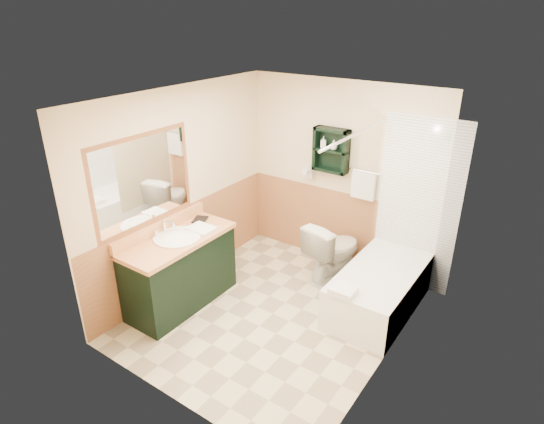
{
  "coord_description": "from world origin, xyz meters",
  "views": [
    {
      "loc": [
        2.38,
        -3.45,
        3.17
      ],
      "look_at": [
        -0.15,
        0.2,
        1.15
      ],
      "focal_mm": 30.0,
      "sensor_mm": 36.0,
      "label": 1
    }
  ],
  "objects_px": {
    "vanity_book": "(193,212)",
    "soap_bottle_a": "(323,145)",
    "hair_dryer": "(310,172)",
    "bathtub": "(380,289)",
    "wall_shelf": "(331,150)",
    "soap_bottle_b": "(334,146)",
    "toilet": "(333,251)",
    "vanity": "(180,271)"
  },
  "relations": [
    {
      "from": "wall_shelf",
      "to": "soap_bottle_b",
      "type": "height_order",
      "value": "wall_shelf"
    },
    {
      "from": "vanity",
      "to": "soap_bottle_b",
      "type": "bearing_deg",
      "value": 62.8
    },
    {
      "from": "bathtub",
      "to": "toilet",
      "type": "height_order",
      "value": "toilet"
    },
    {
      "from": "wall_shelf",
      "to": "soap_bottle_a",
      "type": "distance_m",
      "value": 0.12
    },
    {
      "from": "vanity_book",
      "to": "wall_shelf",
      "type": "bearing_deg",
      "value": 28.36
    },
    {
      "from": "bathtub",
      "to": "hair_dryer",
      "type": "bearing_deg",
      "value": 154.4
    },
    {
      "from": "bathtub",
      "to": "vanity_book",
      "type": "bearing_deg",
      "value": -159.76
    },
    {
      "from": "bathtub",
      "to": "vanity_book",
      "type": "xyz_separation_m",
      "value": [
        -2.08,
        -0.77,
        0.7
      ]
    },
    {
      "from": "wall_shelf",
      "to": "hair_dryer",
      "type": "height_order",
      "value": "wall_shelf"
    },
    {
      "from": "hair_dryer",
      "to": "vanity_book",
      "type": "height_order",
      "value": "hair_dryer"
    },
    {
      "from": "toilet",
      "to": "soap_bottle_b",
      "type": "xyz_separation_m",
      "value": [
        -0.25,
        0.34,
        1.23
      ]
    },
    {
      "from": "bathtub",
      "to": "soap_bottle_a",
      "type": "xyz_separation_m",
      "value": [
        -1.13,
        0.6,
        1.35
      ]
    },
    {
      "from": "vanity",
      "to": "vanity_book",
      "type": "bearing_deg",
      "value": 110.65
    },
    {
      "from": "soap_bottle_a",
      "to": "soap_bottle_b",
      "type": "height_order",
      "value": "soap_bottle_b"
    },
    {
      "from": "vanity_book",
      "to": "soap_bottle_b",
      "type": "distance_m",
      "value": 1.88
    },
    {
      "from": "soap_bottle_a",
      "to": "wall_shelf",
      "type": "bearing_deg",
      "value": 2.66
    },
    {
      "from": "vanity",
      "to": "hair_dryer",
      "type": "bearing_deg",
      "value": 72.1
    },
    {
      "from": "toilet",
      "to": "soap_bottle_a",
      "type": "bearing_deg",
      "value": -27.67
    },
    {
      "from": "hair_dryer",
      "to": "bathtub",
      "type": "height_order",
      "value": "hair_dryer"
    },
    {
      "from": "toilet",
      "to": "vanity_book",
      "type": "relative_size",
      "value": 3.81
    },
    {
      "from": "bathtub",
      "to": "soap_bottle_a",
      "type": "distance_m",
      "value": 1.86
    },
    {
      "from": "wall_shelf",
      "to": "vanity",
      "type": "xyz_separation_m",
      "value": [
        -0.89,
        -1.82,
        -1.13
      ]
    },
    {
      "from": "vanity",
      "to": "soap_bottle_b",
      "type": "relative_size",
      "value": 11.1
    },
    {
      "from": "soap_bottle_b",
      "to": "wall_shelf",
      "type": "bearing_deg",
      "value": 172.13
    },
    {
      "from": "vanity",
      "to": "vanity_book",
      "type": "height_order",
      "value": "vanity_book"
    },
    {
      "from": "hair_dryer",
      "to": "vanity",
      "type": "xyz_separation_m",
      "value": [
        -0.59,
        -1.84,
        -0.78
      ]
    },
    {
      "from": "hair_dryer",
      "to": "toilet",
      "type": "height_order",
      "value": "hair_dryer"
    },
    {
      "from": "vanity_book",
      "to": "vanity",
      "type": "bearing_deg",
      "value": -93.44
    },
    {
      "from": "wall_shelf",
      "to": "vanity_book",
      "type": "height_order",
      "value": "wall_shelf"
    },
    {
      "from": "wall_shelf",
      "to": "soap_bottle_a",
      "type": "xyz_separation_m",
      "value": [
        -0.11,
        -0.01,
        0.05
      ]
    },
    {
      "from": "hair_dryer",
      "to": "soap_bottle_a",
      "type": "xyz_separation_m",
      "value": [
        0.19,
        -0.03,
        0.4
      ]
    },
    {
      "from": "bathtub",
      "to": "soap_bottle_b",
      "type": "distance_m",
      "value": 1.79
    },
    {
      "from": "hair_dryer",
      "to": "bathtub",
      "type": "bearing_deg",
      "value": -25.6
    },
    {
      "from": "soap_bottle_a",
      "to": "hair_dryer",
      "type": "bearing_deg",
      "value": 171.14
    },
    {
      "from": "bathtub",
      "to": "toilet",
      "type": "bearing_deg",
      "value": 160.49
    },
    {
      "from": "toilet",
      "to": "soap_bottle_a",
      "type": "distance_m",
      "value": 1.32
    },
    {
      "from": "vanity_book",
      "to": "soap_bottle_a",
      "type": "height_order",
      "value": "soap_bottle_a"
    },
    {
      "from": "vanity",
      "to": "toilet",
      "type": "relative_size",
      "value": 1.7
    },
    {
      "from": "vanity_book",
      "to": "soap_bottle_a",
      "type": "distance_m",
      "value": 1.79
    },
    {
      "from": "hair_dryer",
      "to": "vanity",
      "type": "height_order",
      "value": "hair_dryer"
    },
    {
      "from": "toilet",
      "to": "hair_dryer",
      "type": "bearing_deg",
      "value": -19.14
    },
    {
      "from": "toilet",
      "to": "bathtub",
      "type": "bearing_deg",
      "value": 173.77
    }
  ]
}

